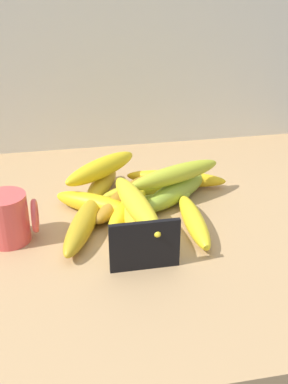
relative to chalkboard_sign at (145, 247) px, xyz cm
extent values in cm
cube|color=tan|center=(-2.93, 14.35, -5.36)|extent=(110.00, 76.00, 3.00)
cube|color=beige|center=(-2.93, 53.35, 28.14)|extent=(130.00, 2.00, 70.00)
cube|color=black|center=(0.00, -0.07, 0.34)|extent=(11.00, 0.80, 8.40)
cube|color=#8F613D|center=(0.00, 0.73, -3.56)|extent=(9.90, 1.20, 0.60)
cylinder|color=#DF4D4A|center=(-21.28, 12.23, 0.47)|extent=(7.27, 7.27, 8.64)
torus|color=#DF4D4A|center=(-16.65, 12.23, 0.47)|extent=(1.00, 5.84, 5.84)
ellipsoid|color=#97B030|center=(3.64, 17.42, -2.23)|extent=(19.65, 8.13, 3.25)
ellipsoid|color=yellow|center=(11.95, 27.19, -2.16)|extent=(20.85, 10.04, 3.39)
ellipsoid|color=#A97722|center=(-0.24, 20.18, -1.97)|extent=(15.44, 18.62, 3.77)
ellipsoid|color=gold|center=(-8.65, 11.77, -1.87)|extent=(10.39, 20.07, 3.97)
ellipsoid|color=gold|center=(5.38, 24.15, -2.08)|extent=(20.58, 9.37, 3.55)
ellipsoid|color=yellow|center=(-5.71, 18.51, -1.91)|extent=(16.42, 13.43, 3.90)
ellipsoid|color=#92AE35|center=(10.19, 20.40, -1.70)|extent=(17.30, 15.21, 4.32)
ellipsoid|color=yellow|center=(0.82, 9.30, -1.70)|extent=(8.32, 18.42, 4.31)
ellipsoid|color=yellow|center=(10.77, 9.62, -2.12)|extent=(4.17, 18.37, 3.47)
ellipsoid|color=gold|center=(-3.70, 27.01, -1.99)|extent=(9.92, 15.42, 3.74)
ellipsoid|color=yellow|center=(-0.18, 15.25, -1.90)|extent=(11.55, 15.54, 3.91)
ellipsoid|color=yellow|center=(-3.75, 26.60, 1.87)|extent=(16.97, 14.85, 3.98)
ellipsoid|color=#AEB92C|center=(9.89, 20.14, 2.24)|extent=(20.52, 11.20, 3.57)
ellipsoid|color=yellow|center=(0.42, 9.41, 2.39)|extent=(7.04, 21.17, 3.86)
camera|label=1|loc=(-11.46, -58.89, 40.55)|focal=43.81mm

